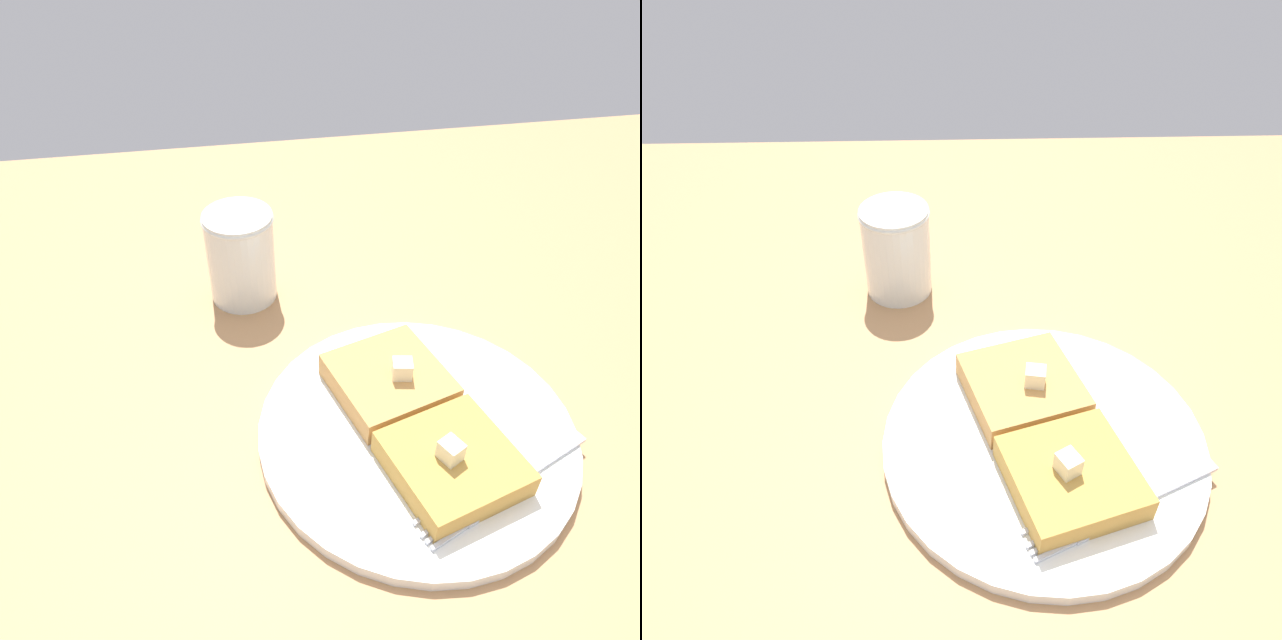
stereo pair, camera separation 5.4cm
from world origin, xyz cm
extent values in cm
cube|color=#AE7E51|center=(0.00, 0.00, 0.92)|extent=(124.57, 124.57, 1.84)
cylinder|color=white|center=(7.53, 3.97, 2.38)|extent=(25.21, 25.21, 1.09)
torus|color=gray|center=(7.53, 3.97, 2.53)|extent=(25.21, 25.21, 0.80)
cube|color=#BF8F40|center=(3.15, 2.66, 4.03)|extent=(10.83, 10.85, 2.20)
cube|color=tan|center=(11.91, 5.28, 4.03)|extent=(10.83, 10.85, 2.20)
cube|color=#EFEAC3|center=(2.94, 3.13, 5.92)|extent=(2.07, 2.01, 1.58)
cube|color=#F7EEC4|center=(11.30, 4.44, 5.92)|extent=(1.67, 1.80, 1.58)
cube|color=silver|center=(2.52, -3.83, 3.11)|extent=(4.83, 9.52, 0.36)
cube|color=silver|center=(-0.05, 2.04, 3.11)|extent=(3.14, 3.45, 0.36)
cube|color=silver|center=(-2.00, 4.46, 3.11)|extent=(1.57, 3.06, 0.36)
cube|color=silver|center=(-1.50, 4.68, 3.11)|extent=(1.57, 3.06, 0.36)
cube|color=silver|center=(-0.99, 4.90, 3.11)|extent=(1.57, 3.06, 0.36)
cube|color=silver|center=(-0.49, 5.12, 3.11)|extent=(1.57, 3.06, 0.36)
cylinder|color=#451905|center=(28.03, 16.20, 5.15)|extent=(6.07, 6.07, 6.63)
cylinder|color=silver|center=(28.03, 16.20, 6.55)|extent=(6.59, 6.59, 9.43)
torus|color=silver|center=(28.03, 16.20, 10.81)|extent=(6.83, 6.83, 0.50)
camera|label=1|loc=(-22.09, 16.68, 42.18)|focal=35.00mm
camera|label=2|loc=(-22.61, 11.31, 42.18)|focal=35.00mm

